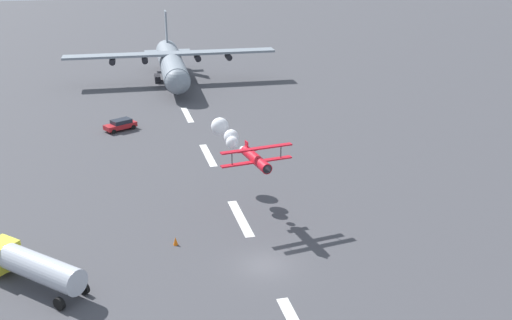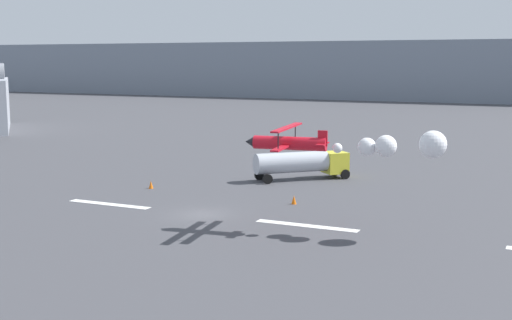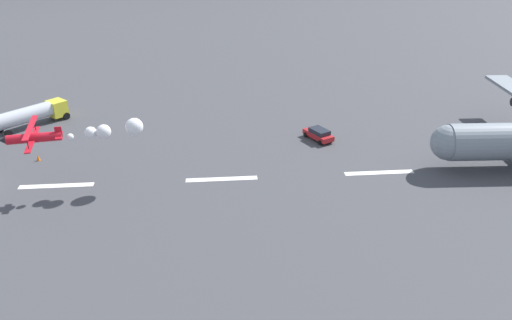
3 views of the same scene
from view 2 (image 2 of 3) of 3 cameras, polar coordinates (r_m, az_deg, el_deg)
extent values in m
plane|color=#424247|center=(54.95, -4.59, -4.53)|extent=(440.00, 440.00, 0.00)
cube|color=white|center=(59.83, -12.13, -3.62)|extent=(8.00, 0.90, 0.01)
cube|color=white|center=(51.20, 4.25, -5.48)|extent=(8.00, 0.90, 0.01)
cube|color=gray|center=(209.47, 17.90, 7.06)|extent=(396.00, 16.00, 17.84)
cylinder|color=red|center=(49.15, 2.83, 1.40)|extent=(5.41, 1.69, 0.97)
cube|color=red|center=(49.22, 2.60, 1.24)|extent=(1.52, 6.94, 0.12)
cube|color=red|center=(49.08, 2.61, 2.72)|extent=(1.52, 6.94, 0.12)
cylinder|color=black|center=(46.82, 1.86, 1.66)|extent=(0.08, 0.08, 1.28)
cylinder|color=black|center=(51.48, 3.29, 2.26)|extent=(0.08, 0.08, 1.28)
cube|color=red|center=(48.57, 5.58, 1.82)|extent=(0.71, 0.19, 1.10)
cube|color=red|center=(48.61, 5.57, 1.36)|extent=(0.87, 2.06, 0.08)
cone|color=black|center=(49.98, -0.52, 1.53)|extent=(0.81, 0.91, 0.83)
sphere|color=white|center=(48.43, 6.80, 0.99)|extent=(0.70, 0.70, 0.70)
sphere|color=white|center=(48.44, 9.22, 1.09)|extent=(1.29, 1.29, 1.29)
sphere|color=white|center=(47.88, 10.77, 1.16)|extent=(1.51, 1.51, 1.51)
sphere|color=white|center=(47.75, 14.53, 1.27)|extent=(1.88, 1.88, 1.88)
cube|color=yellow|center=(71.83, 6.60, -0.20)|extent=(3.25, 3.25, 2.20)
cylinder|color=#B7BCC6|center=(69.80, 2.96, -0.20)|extent=(6.94, 6.85, 2.10)
cylinder|color=black|center=(73.33, 6.60, -0.90)|extent=(0.94, 0.93, 1.00)
cylinder|color=black|center=(70.05, 0.29, -1.28)|extent=(0.94, 0.93, 1.00)
cylinder|color=black|center=(71.21, 7.44, -1.19)|extent=(0.94, 0.93, 1.00)
cylinder|color=black|center=(67.83, 0.97, -1.60)|extent=(0.94, 0.93, 1.00)
cone|color=orange|center=(66.28, -8.75, -2.04)|extent=(0.44, 0.44, 0.75)
cone|color=orange|center=(58.57, 3.18, -3.33)|extent=(0.44, 0.44, 0.75)
camera|label=1|loc=(90.77, -25.51, 16.29)|focal=42.08mm
camera|label=3|loc=(16.15, -159.25, 61.28)|focal=36.97mm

